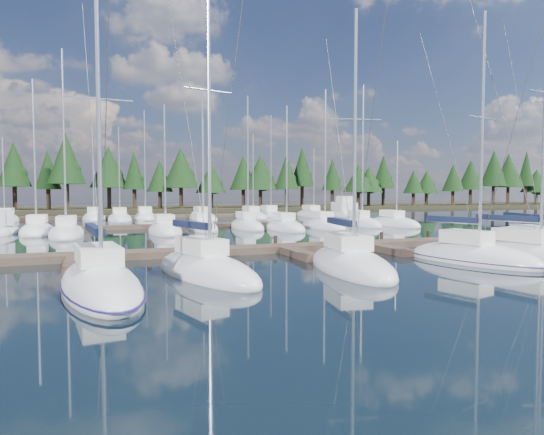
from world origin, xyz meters
name	(u,v)px	position (x,y,z in m)	size (l,w,h in m)	color
ground	(231,235)	(0.00, 30.00, 0.00)	(260.00, 260.00, 0.00)	black
far_shore	(154,208)	(0.00, 90.00, 0.30)	(220.00, 30.00, 0.60)	#2C2918
main_dock	(285,249)	(0.00, 17.36, 0.20)	(44.00, 6.13, 0.90)	#4B3B2E
back_docks	(190,220)	(0.00, 49.58, 0.20)	(50.00, 21.80, 0.40)	#4B3B2E
front_sailboat_1	(100,284)	(-10.83, 8.99, 0.28)	(3.93, 9.91, 13.00)	silver
front_sailboat_2	(205,270)	(-6.42, 10.65, 0.30)	(4.60, 8.71, 14.73)	silver
front_sailboat_3	(350,265)	(0.49, 10.00, 0.28)	(4.17, 8.89, 12.93)	silver
front_sailboat_4	(472,257)	(7.82, 10.02, 0.29)	(4.75, 8.34, 13.79)	silver
front_sailboat_5	(531,255)	(11.63, 9.70, 0.30)	(4.35, 9.84, 16.46)	silver
front_sailboat_6	(539,250)	(13.90, 11.21, 0.31)	(4.95, 9.99, 16.27)	silver
back_sailboat_rows	(197,222)	(-0.10, 44.94, 0.26)	(45.80, 32.69, 16.19)	silver
motor_yacht_right	(344,213)	(24.07, 54.29, 0.54)	(5.11, 10.40, 4.99)	silver
tree_line	(165,172)	(0.94, 80.14, 7.26)	(185.82, 11.43, 13.01)	black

